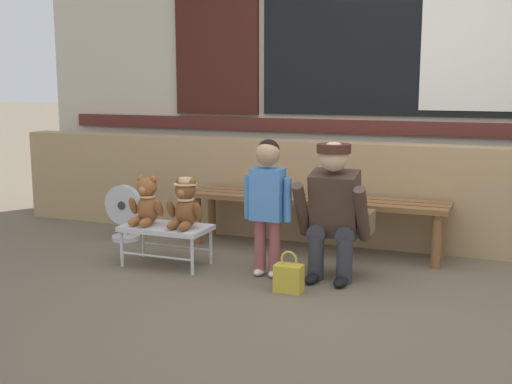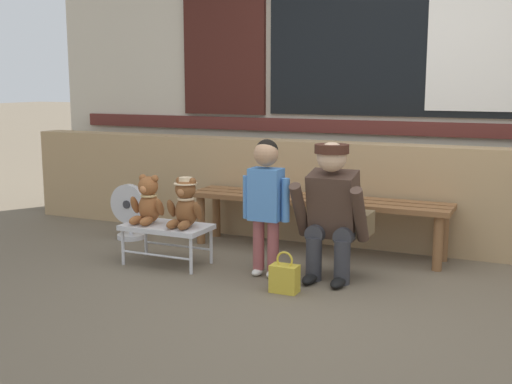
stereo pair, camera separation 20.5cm
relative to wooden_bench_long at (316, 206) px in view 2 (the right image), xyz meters
The scene contains 11 objects.
ground_plane 1.22m from the wooden_bench_long, 65.74° to the right, with size 60.00×60.00×0.00m, color brown.
brick_low_wall 0.60m from the wooden_bench_long, 37.38° to the left, with size 6.97×0.25×0.85m, color tan.
shop_facade 1.82m from the wooden_bench_long, 61.37° to the left, with size 7.11×0.26×3.79m.
wooden_bench_long is the anchor object (origin of this frame).
small_display_bench 1.20m from the wooden_bench_long, 138.11° to the right, with size 0.64×0.36×0.30m.
teddy_bear_plain 1.32m from the wooden_bench_long, 142.81° to the right, with size 0.28×0.26×0.36m.
teddy_bear_with_hat 1.08m from the wooden_bench_long, 132.51° to the right, with size 0.28×0.27×0.36m.
child_standing 0.80m from the wooden_bench_long, 97.77° to the right, with size 0.35×0.18×0.96m.
adult_crouching 0.73m from the wooden_bench_long, 61.59° to the right, with size 0.50×0.49×0.95m.
handbag_on_ground 1.09m from the wooden_bench_long, 81.81° to the right, with size 0.18×0.11×0.27m.
floor_fan 1.63m from the wooden_bench_long, behind, with size 0.34×0.24×0.48m.
Camera 2 is at (1.16, -3.72, 1.35)m, focal length 45.45 mm.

